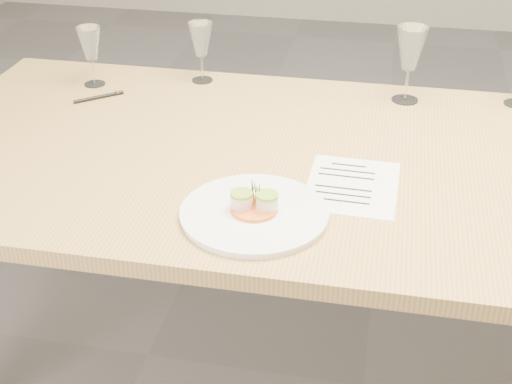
% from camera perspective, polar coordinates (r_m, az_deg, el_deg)
% --- Properties ---
extents(dining_table, '(2.40, 1.00, 0.75)m').
position_cam_1_polar(dining_table, '(1.78, 10.27, 0.40)').
color(dining_table, tan).
rests_on(dining_table, ground).
extents(dinner_plate, '(0.32, 0.32, 0.08)m').
position_cam_1_polar(dinner_plate, '(1.51, -0.13, -1.63)').
color(dinner_plate, white).
rests_on(dinner_plate, dining_table).
extents(recipe_sheet, '(0.21, 0.27, 0.00)m').
position_cam_1_polar(recipe_sheet, '(1.64, 7.68, 0.53)').
color(recipe_sheet, white).
rests_on(recipe_sheet, dining_table).
extents(ballpoint_pen, '(0.12, 0.10, 0.01)m').
position_cam_1_polar(ballpoint_pen, '(2.12, -12.45, 7.43)').
color(ballpoint_pen, black).
rests_on(ballpoint_pen, dining_table).
extents(wine_glass_0, '(0.07, 0.07, 0.18)m').
position_cam_1_polar(wine_glass_0, '(2.18, -13.13, 11.38)').
color(wine_glass_0, white).
rests_on(wine_glass_0, dining_table).
extents(wine_glass_1, '(0.07, 0.07, 0.18)m').
position_cam_1_polar(wine_glass_1, '(2.16, -4.44, 11.97)').
color(wine_glass_1, white).
rests_on(wine_glass_1, dining_table).
extents(wine_glass_2, '(0.09, 0.09, 0.22)m').
position_cam_1_polar(wine_glass_2, '(2.05, 12.26, 11.05)').
color(wine_glass_2, white).
rests_on(wine_glass_2, dining_table).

